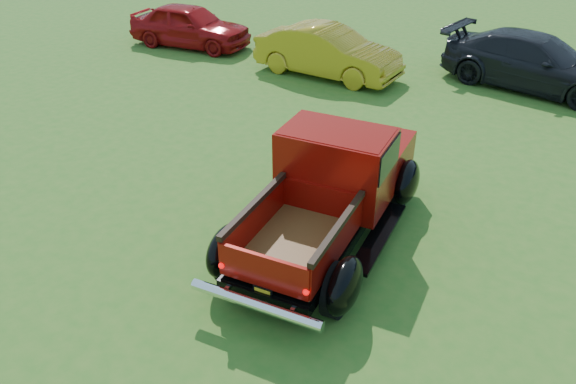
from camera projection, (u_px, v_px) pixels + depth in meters
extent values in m
plane|color=#2F621C|center=(296.00, 259.00, 8.45)|extent=(120.00, 120.00, 0.00)
cylinder|color=black|center=(233.00, 258.00, 7.88)|extent=(0.30, 0.76, 0.74)
cylinder|color=black|center=(337.00, 290.00, 7.29)|extent=(0.30, 0.76, 0.74)
cylinder|color=black|center=(316.00, 168.00, 10.17)|extent=(0.30, 0.76, 0.74)
cylinder|color=black|center=(400.00, 187.00, 9.58)|extent=(0.30, 0.76, 0.74)
cube|color=black|center=(326.00, 215.00, 8.74)|extent=(1.73, 4.46, 0.19)
cube|color=maroon|center=(360.00, 153.00, 9.73)|extent=(1.70, 1.54, 0.57)
cube|color=silver|center=(373.00, 138.00, 10.29)|extent=(1.48, 0.20, 0.46)
cube|color=maroon|center=(336.00, 167.00, 8.64)|extent=(1.75, 1.22, 1.20)
cube|color=black|center=(337.00, 148.00, 8.47)|extent=(1.77, 1.14, 0.46)
cube|color=maroon|center=(337.00, 133.00, 8.34)|extent=(1.66, 1.12, 0.07)
cube|color=brown|center=(295.00, 247.00, 7.77)|extent=(1.43, 1.97, 0.05)
cube|color=maroon|center=(255.00, 221.00, 7.88)|extent=(0.23, 1.85, 0.48)
cube|color=maroon|center=(338.00, 244.00, 7.41)|extent=(0.23, 1.85, 0.48)
cube|color=maroon|center=(321.00, 200.00, 8.36)|extent=(1.25, 0.17, 0.48)
cube|color=maroon|center=(263.00, 271.00, 6.93)|extent=(1.25, 0.18, 0.48)
cube|color=black|center=(254.00, 204.00, 7.73)|extent=(0.27, 1.85, 0.08)
cube|color=black|center=(339.00, 226.00, 7.26)|extent=(0.27, 1.85, 0.08)
ellipsoid|color=black|center=(227.00, 250.00, 7.85)|extent=(0.52, 1.02, 0.81)
ellipsoid|color=black|center=(345.00, 286.00, 7.20)|extent=(0.52, 1.02, 0.81)
ellipsoid|color=black|center=(311.00, 161.00, 10.15)|extent=(0.52, 1.02, 0.81)
ellipsoid|color=black|center=(406.00, 182.00, 9.49)|extent=(0.52, 1.02, 0.81)
cube|color=black|center=(275.00, 209.00, 9.09)|extent=(0.49, 1.96, 0.06)
cube|color=black|center=(379.00, 236.00, 8.44)|extent=(0.49, 1.96, 0.06)
cylinder|color=silver|center=(255.00, 304.00, 6.93)|extent=(1.81, 0.33, 0.15)
cube|color=black|center=(263.00, 292.00, 7.06)|extent=(0.28, 0.04, 0.14)
cube|color=gold|center=(262.00, 292.00, 7.05)|extent=(0.22, 0.03, 0.09)
sphere|color=#CC0505|center=(222.00, 265.00, 7.17)|extent=(0.08, 0.08, 0.08)
sphere|color=#CC0505|center=(306.00, 292.00, 6.73)|extent=(0.08, 0.08, 0.08)
imported|color=#9F0E0F|center=(190.00, 25.00, 17.61)|extent=(4.03, 2.02, 1.32)
imported|color=#B08A17|center=(328.00, 52.00, 15.23)|extent=(4.05, 1.50, 1.32)
imported|color=black|center=(535.00, 62.00, 14.39)|extent=(4.93, 2.60, 1.36)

